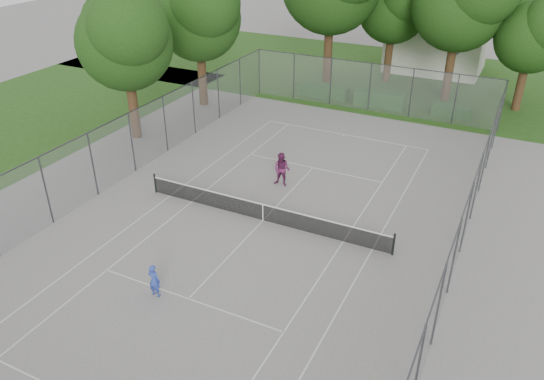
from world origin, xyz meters
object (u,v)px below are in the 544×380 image
at_px(tennis_net, 263,212).
at_px(woman_player, 282,170).
at_px(house, 440,24).
at_px(girl_player, 154,280).

relative_size(tennis_net, woman_player, 6.79).
distance_m(house, girl_player, 37.02).
relative_size(house, girl_player, 6.98).
height_order(tennis_net, woman_player, woman_player).
bearing_deg(girl_player, tennis_net, -99.35).
distance_m(house, woman_player, 26.60).
relative_size(tennis_net, house, 1.27).
bearing_deg(woman_player, girl_player, -95.86).
bearing_deg(girl_player, woman_player, -91.65).
bearing_deg(girl_player, house, -94.02).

